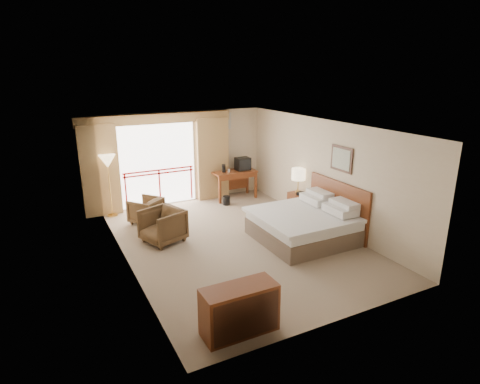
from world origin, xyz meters
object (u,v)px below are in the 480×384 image
side_table (148,221)px  floor_lamp (108,164)px  bed (305,224)px  table_lamp (298,175)px  wastebasket (226,200)px  armchair_far (147,222)px  desk (233,177)px  nightstand (298,204)px  armchair_near (164,241)px  tv (243,164)px  dresser (240,310)px

side_table → floor_lamp: (-0.55, 1.74, 1.14)m
floor_lamp → bed: bearing=-44.6°
table_lamp → side_table: 4.18m
bed → floor_lamp: 5.40m
table_lamp → wastebasket: table_lamp is taller
armchair_far → desk: bearing=157.8°
desk → wastebasket: desk is taller
table_lamp → desk: (-0.93, 2.12, -0.44)m
nightstand → table_lamp: bearing=89.9°
armchair_near → floor_lamp: (-0.74, 2.32, 1.47)m
tv → table_lamp: bearing=-73.9°
armchair_near → floor_lamp: 2.85m
desk → armchair_near: 3.78m
side_table → floor_lamp: 2.15m
armchair_near → tv: bearing=104.2°
nightstand → armchair_near: size_ratio=0.70×
dresser → floor_lamp: bearing=101.8°
desk → side_table: 3.58m
side_table → wastebasket: bearing=23.2°
floor_lamp → nightstand: bearing=-25.7°
tv → wastebasket: tv is taller
bed → tv: size_ratio=4.94×
wastebasket → dresser: (-2.40, -5.54, 0.25)m
bed → side_table: 3.78m
nightstand → floor_lamp: 5.27m
bed → armchair_far: size_ratio=2.88×
bed → tv: 3.66m
table_lamp → side_table: bearing=173.8°
tv → armchair_near: 4.07m
nightstand → dresser: size_ratio=0.52×
tv → side_table: tv is taller
armchair_far → side_table: side_table is taller
wastebasket → floor_lamp: size_ratio=0.16×
armchair_near → floor_lamp: size_ratio=0.51×
table_lamp → armchair_near: table_lamp is taller
bed → table_lamp: (0.86, 1.53, 0.75)m
wastebasket → tv: bearing=31.0°
table_lamp → wastebasket: size_ratio=2.47×
side_table → dresser: (0.24, -4.40, 0.05)m
nightstand → side_table: nightstand is taller
wastebasket → armchair_far: armchair_far is taller
wastebasket → dresser: size_ratio=0.23×
wastebasket → armchair_far: bearing=-172.6°
wastebasket → bed: bearing=-79.6°
nightstand → wastebasket: size_ratio=2.25×
desk → armchair_near: desk is taller
tv → dresser: (-3.20, -6.02, -0.68)m
table_lamp → wastebasket: (-1.44, 1.57, -0.99)m
desk → bed: bearing=-84.8°
wastebasket → dresser: 6.04m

